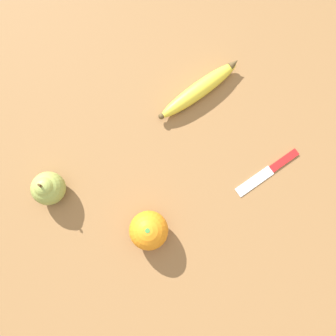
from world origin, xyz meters
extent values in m
plane|color=olive|center=(0.00, 0.00, 0.00)|extent=(3.00, 3.00, 0.00)
ellipsoid|color=yellow|center=(0.00, -0.14, 0.02)|extent=(0.16, 0.19, 0.04)
cone|color=brown|center=(-0.06, -0.22, 0.02)|extent=(0.03, 0.03, 0.03)
sphere|color=brown|center=(0.07, -0.06, 0.02)|extent=(0.01, 0.01, 0.01)
sphere|color=orange|center=(0.03, 0.19, 0.04)|extent=(0.08, 0.08, 0.08)
cylinder|color=#3D8438|center=(0.03, 0.19, 0.08)|extent=(0.01, 0.01, 0.00)
sphere|color=#99A84C|center=(0.25, 0.16, 0.04)|extent=(0.07, 0.07, 0.07)
sphere|color=#99A84C|center=(0.25, 0.16, 0.05)|extent=(0.04, 0.04, 0.04)
cylinder|color=#4C3319|center=(0.25, 0.16, 0.08)|extent=(0.01, 0.01, 0.02)
cube|color=silver|center=(-0.17, 0.03, 0.00)|extent=(0.08, 0.08, 0.00)
cube|color=red|center=(-0.22, -0.03, 0.00)|extent=(0.06, 0.07, 0.01)
camera|label=1|loc=(-0.01, 0.17, 0.71)|focal=35.00mm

